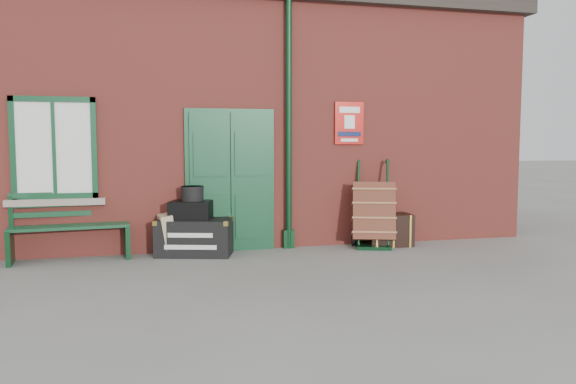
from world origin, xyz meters
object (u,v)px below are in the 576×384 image
object	(u,v)px
porter_trolley	(373,214)
dark_trunk	(388,230)
houdini_trunk	(195,237)
bench	(70,225)

from	to	relation	value
porter_trolley	dark_trunk	distance (m)	0.40
houdini_trunk	porter_trolley	bearing A→B (deg)	16.40
bench	dark_trunk	world-z (taller)	bench
bench	dark_trunk	bearing A→B (deg)	-6.27
dark_trunk	bench	bearing A→B (deg)	-177.43
houdini_trunk	dark_trunk	xyz separation A→B (m)	(3.23, 0.03, -0.01)
bench	houdini_trunk	world-z (taller)	bench
dark_trunk	porter_trolley	bearing A→B (deg)	-171.55
houdini_trunk	dark_trunk	distance (m)	3.23
bench	houdini_trunk	bearing A→B (deg)	-8.96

